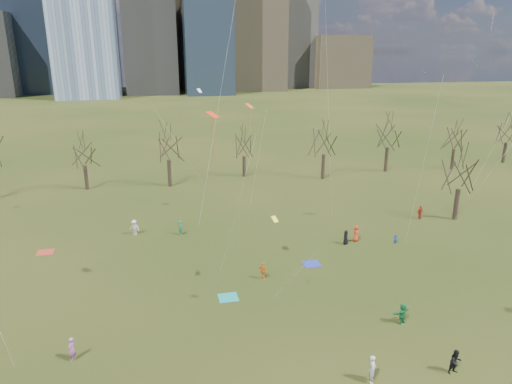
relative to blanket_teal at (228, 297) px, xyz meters
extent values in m
plane|color=black|center=(3.75, -5.78, -0.01)|extent=(500.00, 500.00, 0.00)
cube|color=#726347|center=(48.75, 209.22, 35.98)|extent=(28.00, 28.00, 72.00)
cube|color=#384C66|center=(-56.25, 214.22, 32.48)|extent=(25.00, 25.00, 65.00)
cube|color=slate|center=(73.75, 224.22, 28.98)|extent=(22.00, 22.00, 58.00)
cube|color=#726347|center=(8.75, 234.22, 23.98)|extent=(30.00, 30.00, 48.00)
cube|color=#726347|center=(98.75, 219.22, 13.98)|extent=(30.00, 28.00, 28.00)
cylinder|color=black|center=(-15.25, 35.22, 1.79)|extent=(0.52, 0.52, 3.60)
cylinder|color=black|center=(-3.25, 34.22, 2.01)|extent=(0.54, 0.54, 4.05)
cylinder|color=black|center=(8.75, 37.22, 1.67)|extent=(0.51, 0.51, 3.38)
cylinder|color=black|center=(20.75, 33.22, 1.97)|extent=(0.54, 0.54, 3.96)
cylinder|color=black|center=(32.75, 35.22, 2.05)|extent=(0.54, 0.54, 4.14)
cylinder|color=black|center=(44.75, 34.22, 1.74)|extent=(0.52, 0.52, 3.51)
cylinder|color=black|center=(56.75, 36.22, 1.85)|extent=(0.53, 0.53, 3.74)
cylinder|color=black|center=(29.75, 12.22, 1.90)|extent=(0.53, 0.53, 3.83)
cube|color=teal|center=(0.00, 0.00, 0.00)|extent=(1.60, 1.50, 0.03)
cube|color=#2233A0|center=(8.80, 4.41, 0.00)|extent=(1.60, 1.50, 0.03)
cube|color=#AF3423|center=(-16.60, 12.83, 0.00)|extent=(1.60, 1.50, 0.03)
imported|color=silver|center=(6.97, -11.83, 0.90)|extent=(0.70, 0.80, 1.83)
imported|color=orange|center=(3.55, 2.52, 0.77)|extent=(0.95, 0.89, 1.58)
imported|color=#19733A|center=(12.04, -6.47, 0.80)|extent=(1.59, 0.89, 1.64)
imported|color=black|center=(13.86, 8.13, 0.76)|extent=(0.75, 0.89, 1.54)
imported|color=#A554A8|center=(-11.25, -5.63, 0.83)|extent=(0.60, 0.72, 1.68)
imported|color=#295DB5|center=(18.94, 6.92, 0.53)|extent=(0.63, 0.67, 1.09)
imported|color=silver|center=(-7.88, 15.61, 0.86)|extent=(1.31, 1.13, 1.75)
imported|color=red|center=(25.69, 13.27, 0.82)|extent=(1.07, 0.75, 1.68)
imported|color=red|center=(15.24, 8.65, 0.86)|extent=(0.87, 1.01, 1.75)
imported|color=#1C7F5F|center=(-2.92, 14.52, 0.82)|extent=(0.56, 0.70, 1.67)
imported|color=black|center=(12.42, -12.25, 0.81)|extent=(0.86, 0.69, 1.66)
plane|color=#F63314|center=(-0.85, 0.13, 15.02)|extent=(1.26, 1.25, 0.39)
cylinder|color=silver|center=(-0.23, -4.29, 8.20)|extent=(1.25, 8.86, 13.65)
cylinder|color=#F63314|center=(-0.85, 0.13, 13.39)|extent=(0.04, 0.04, 2.70)
plane|color=yellow|center=(18.39, 4.19, 17.75)|extent=(0.81, 0.86, 0.38)
cylinder|color=silver|center=(17.30, 1.07, 9.57)|extent=(2.21, 6.24, 16.37)
cylinder|color=silver|center=(11.35, 8.51, 14.84)|extent=(5.96, 9.68, 26.92)
plane|color=green|center=(26.87, 8.56, 18.30)|extent=(1.18, 1.23, 0.65)
cylinder|color=silver|center=(28.31, 4.24, 9.84)|extent=(2.88, 8.65, 16.92)
cylinder|color=silver|center=(1.51, 12.05, 15.61)|extent=(4.98, 3.08, 28.46)
plane|color=#F84C14|center=(5.89, 19.04, 13.42)|extent=(1.34, 1.33, 0.50)
cylinder|color=silver|center=(6.50, 17.46, 7.40)|extent=(1.23, 3.20, 12.04)
cylinder|color=#F84C14|center=(5.89, 19.04, 11.62)|extent=(0.04, 0.04, 3.00)
plane|color=#F9FF28|center=(3.06, -3.07, 7.76)|extent=(0.69, 0.63, 0.36)
cylinder|color=silver|center=(3.70, -5.93, 4.57)|extent=(1.30, 5.73, 6.39)
plane|color=#DF529D|center=(34.48, 16.40, 24.33)|extent=(0.93, 0.93, 0.43)
cylinder|color=#DF529D|center=(34.48, 16.40, 22.91)|extent=(0.04, 0.04, 2.40)
plane|color=white|center=(1.26, 29.96, 14.38)|extent=(0.94, 0.89, 0.52)
cylinder|color=silver|center=(-2.14, 25.03, 7.88)|extent=(6.82, 9.88, 13.00)
camera|label=1|loc=(-5.08, -33.05, 19.38)|focal=32.00mm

